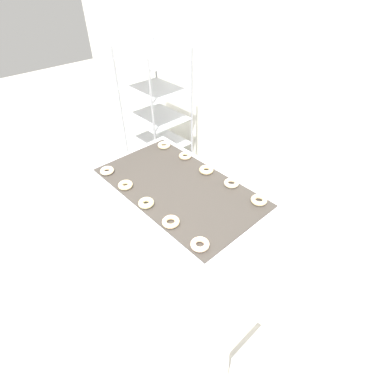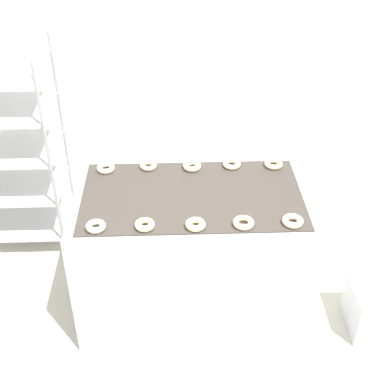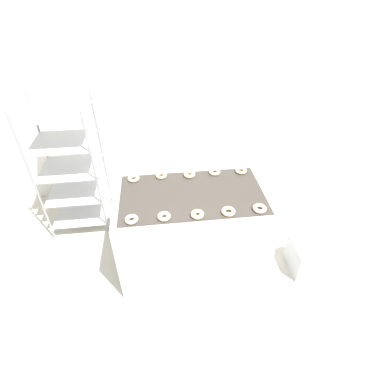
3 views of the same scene
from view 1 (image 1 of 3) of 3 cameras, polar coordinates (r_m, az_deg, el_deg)
name	(u,v)px [view 1 (image 1 of 3)]	position (r m, az deg, el deg)	size (l,w,h in m)	color
ground_plane	(123,301)	(2.88, -13.07, -19.60)	(14.00, 14.00, 0.00)	beige
wall_back	(289,84)	(3.20, 18.02, 18.90)	(8.00, 0.05, 2.80)	silver
fryer_machine	(180,226)	(2.73, -2.31, -6.52)	(1.49, 0.88, 0.92)	#B7BABF
baking_rack_cart	(157,117)	(3.78, -6.75, 13.94)	(0.67, 0.59, 1.62)	gray
glaze_bin	(264,368)	(2.45, 13.57, -29.74)	(0.32, 0.36, 0.34)	#B7BABF
donut_near_leftmost	(107,171)	(2.67, -15.88, 3.92)	(0.12, 0.12, 0.04)	beige
donut_near_left	(125,185)	(2.46, -12.57, 1.30)	(0.12, 0.12, 0.04)	beige
donut_near_center	(146,203)	(2.26, -8.73, -2.06)	(0.12, 0.12, 0.04)	beige
donut_near_right	(171,222)	(2.10, -4.07, -5.67)	(0.12, 0.12, 0.04)	#F1C98F
donut_near_rightmost	(200,244)	(1.95, 1.52, -9.94)	(0.12, 0.12, 0.04)	beige
donut_far_leftmost	(164,145)	(2.94, -5.36, 8.87)	(0.12, 0.12, 0.03)	beige
donut_far_left	(185,156)	(2.77, -1.32, 6.90)	(0.11, 0.11, 0.03)	beige
donut_far_center	(206,170)	(2.58, 2.75, 4.24)	(0.12, 0.12, 0.04)	beige
donut_far_right	(231,183)	(2.45, 7.51, 1.69)	(0.12, 0.12, 0.03)	beige
donut_far_rightmost	(259,200)	(2.32, 12.61, -1.52)	(0.12, 0.12, 0.04)	beige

